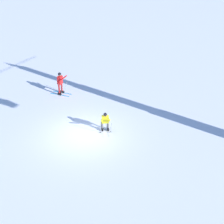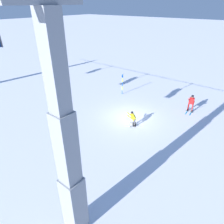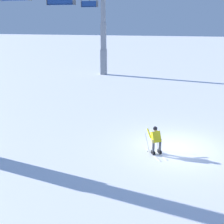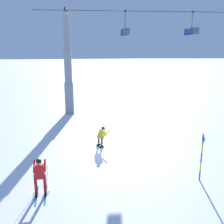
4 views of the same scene
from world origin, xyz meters
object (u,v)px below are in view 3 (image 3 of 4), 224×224
chairlift_seat_second (61,1)px  chairlift_seat_middle (89,4)px  lift_tower_far (103,41)px  skier_carving_main (156,139)px

chairlift_seat_second → chairlift_seat_middle: same height
lift_tower_far → chairlift_seat_second: size_ratio=4.24×
skier_carving_main → chairlift_seat_second: 14.79m
lift_tower_far → chairlift_seat_middle: 6.22m
chairlift_seat_second → chairlift_seat_middle: bearing=0.0°
lift_tower_far → chairlift_seat_middle: (-4.82, -0.00, 3.94)m
skier_carving_main → lift_tower_far: 23.00m
chairlift_seat_second → lift_tower_far: bearing=0.0°
skier_carving_main → lift_tower_far: lift_tower_far is taller
lift_tower_far → chairlift_seat_middle: size_ratio=4.91×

